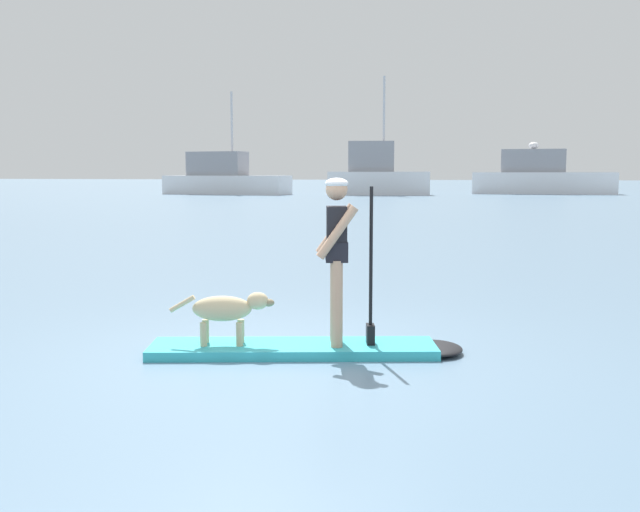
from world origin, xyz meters
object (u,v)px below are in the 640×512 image
at_px(moored_boat_starboard, 376,175).
at_px(moored_boat_center, 541,177).
at_px(dog, 227,310).
at_px(moored_boat_far_starboard, 224,178).
at_px(paddleboard, 315,349).
at_px(person_paddler, 338,248).

height_order(moored_boat_starboard, moored_boat_center, moored_boat_starboard).
height_order(dog, moored_boat_far_starboard, moored_boat_far_starboard).
bearing_deg(moored_boat_center, paddleboard, -92.59).
bearing_deg(moored_boat_center, dog, -93.36).
relative_size(moored_boat_starboard, moored_boat_center, 0.81).
xyz_separation_m(person_paddler, moored_boat_far_starboard, (-24.12, 52.74, 0.30)).
distance_m(moored_boat_far_starboard, moored_boat_starboard, 13.36).
xyz_separation_m(moored_boat_far_starboard, moored_boat_starboard, (13.25, 1.66, 0.30)).
distance_m(person_paddler, moored_boat_far_starboard, 57.99).
relative_size(paddleboard, moored_boat_center, 0.27).
height_order(paddleboard, moored_boat_far_starboard, moored_boat_far_starboard).
relative_size(dog, moored_boat_far_starboard, 0.09).
xyz_separation_m(paddleboard, moored_boat_far_starboard, (-23.90, 52.81, 1.34)).
bearing_deg(moored_boat_starboard, paddleboard, -78.94).
bearing_deg(person_paddler, moored_boat_far_starboard, 114.58).
distance_m(paddleboard, person_paddler, 1.07).
bearing_deg(paddleboard, dog, -163.09).
height_order(paddleboard, moored_boat_starboard, moored_boat_starboard).
xyz_separation_m(paddleboard, dog, (-0.86, -0.26, 0.41)).
bearing_deg(person_paddler, moored_boat_starboard, 101.30).
relative_size(paddleboard, moored_boat_starboard, 0.33).
distance_m(paddleboard, moored_boat_far_starboard, 57.98).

